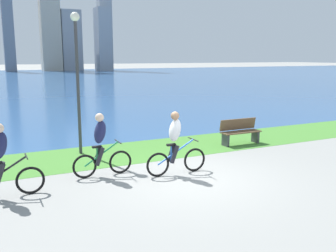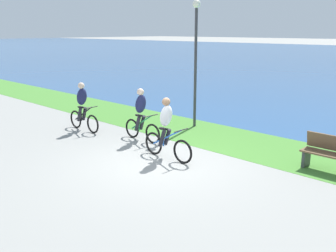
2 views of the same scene
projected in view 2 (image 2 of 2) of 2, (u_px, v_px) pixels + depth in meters
ground_plane at (159, 164)px, 9.97m from camera, size 300.00×300.00×0.00m
grass_strip_bayside at (229, 139)px, 12.19m from camera, size 120.00×2.78×0.01m
cyclist_lead at (167, 129)px, 10.17m from camera, size 1.74×0.52×1.69m
cyclist_trailing at (141, 115)px, 11.88m from camera, size 1.59×0.52×1.67m
cyclist_distant_rear at (83, 107)px, 13.07m from camera, size 1.67×0.52×1.68m
bench_near_path at (334, 155)px, 9.28m from camera, size 1.50×0.47×0.90m
lamppost_tall at (196, 47)px, 13.15m from camera, size 0.28×0.28×4.41m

